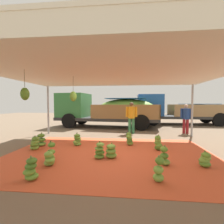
% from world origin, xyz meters
% --- Properties ---
extents(ground_plane, '(40.00, 40.00, 0.00)m').
position_xyz_m(ground_plane, '(0.00, 3.00, 0.00)').
color(ground_plane, brown).
extents(tarp_orange, '(6.70, 4.77, 0.01)m').
position_xyz_m(tarp_orange, '(0.00, 0.00, 0.01)').
color(tarp_orange, '#D1512D').
rests_on(tarp_orange, ground).
extents(tent_canopy, '(8.00, 7.00, 2.69)m').
position_xyz_m(tent_canopy, '(-0.02, -0.09, 2.61)').
color(tent_canopy, '#9EA0A5').
rests_on(tent_canopy, ground).
extents(banana_bunch_0, '(0.34, 0.34, 0.58)m').
position_xyz_m(banana_bunch_0, '(-1.63, -0.79, 0.25)').
color(banana_bunch_0, '#60932D').
rests_on(banana_bunch_0, tarp_orange).
extents(banana_bunch_1, '(0.32, 0.32, 0.56)m').
position_xyz_m(banana_bunch_1, '(1.64, 0.59, 0.26)').
color(banana_bunch_1, '#477523').
rests_on(banana_bunch_1, tarp_orange).
extents(banana_bunch_2, '(0.32, 0.32, 0.56)m').
position_xyz_m(banana_bunch_2, '(1.22, -1.74, 0.25)').
color(banana_bunch_2, '#75A83D').
rests_on(banana_bunch_2, tarp_orange).
extents(banana_bunch_3, '(0.34, 0.36, 0.55)m').
position_xyz_m(banana_bunch_3, '(0.64, 1.20, 0.25)').
color(banana_bunch_3, '#6B9E38').
rests_on(banana_bunch_3, tarp_orange).
extents(banana_bunch_4, '(0.35, 0.37, 0.52)m').
position_xyz_m(banana_bunch_4, '(-1.52, -1.92, 0.23)').
color(banana_bunch_4, '#60932D').
rests_on(banana_bunch_4, tarp_orange).
extents(banana_bunch_5, '(0.41, 0.40, 0.55)m').
position_xyz_m(banana_bunch_5, '(-0.27, -0.44, 0.24)').
color(banana_bunch_5, '#6B9E38').
rests_on(banana_bunch_5, tarp_orange).
extents(banana_bunch_6, '(0.36, 0.35, 0.54)m').
position_xyz_m(banana_bunch_6, '(1.55, -0.78, 0.24)').
color(banana_bunch_6, '#6B9E38').
rests_on(banana_bunch_6, tarp_orange).
extents(banana_bunch_7, '(0.42, 0.42, 0.52)m').
position_xyz_m(banana_bunch_7, '(-2.79, 0.77, 0.23)').
color(banana_bunch_7, '#75A83D').
rests_on(banana_bunch_7, tarp_orange).
extents(banana_bunch_8, '(0.39, 0.42, 0.47)m').
position_xyz_m(banana_bunch_8, '(0.07, -0.37, 0.21)').
color(banana_bunch_8, '#6B9E38').
rests_on(banana_bunch_8, tarp_orange).
extents(banana_bunch_9, '(0.40, 0.38, 0.52)m').
position_xyz_m(banana_bunch_9, '(-1.41, 0.94, 0.23)').
color(banana_bunch_9, '#6B9E38').
rests_on(banana_bunch_9, tarp_orange).
extents(banana_bunch_10, '(0.37, 0.38, 0.44)m').
position_xyz_m(banana_bunch_10, '(-1.49, -1.14, 0.20)').
color(banana_bunch_10, '#6B9E38').
rests_on(banana_bunch_10, tarp_orange).
extents(banana_bunch_11, '(0.38, 0.39, 0.42)m').
position_xyz_m(banana_bunch_11, '(2.58, -0.79, 0.19)').
color(banana_bunch_11, '#518428').
rests_on(banana_bunch_11, tarp_orange).
extents(banana_bunch_12, '(0.42, 0.42, 0.51)m').
position_xyz_m(banana_bunch_12, '(-2.73, 0.23, 0.23)').
color(banana_bunch_12, '#75A83D').
rests_on(banana_bunch_12, tarp_orange).
extents(cargo_truck_main, '(7.32, 3.16, 2.40)m').
position_xyz_m(cargo_truck_main, '(-1.03, 6.19, 1.26)').
color(cargo_truck_main, '#2D2D2D').
rests_on(cargo_truck_main, ground).
extents(cargo_truck_far, '(7.04, 2.40, 2.40)m').
position_xyz_m(cargo_truck_far, '(4.51, 8.32, 1.18)').
color(cargo_truck_far, '#2D2D2D').
rests_on(cargo_truck_far, ground).
extents(worker_0, '(0.64, 0.39, 1.74)m').
position_xyz_m(worker_0, '(0.77, 3.84, 1.02)').
color(worker_0, '#337A4C').
rests_on(worker_0, ground).
extents(worker_1, '(0.60, 0.37, 1.64)m').
position_xyz_m(worker_1, '(3.79, 4.11, 0.95)').
color(worker_1, maroon).
rests_on(worker_1, ground).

